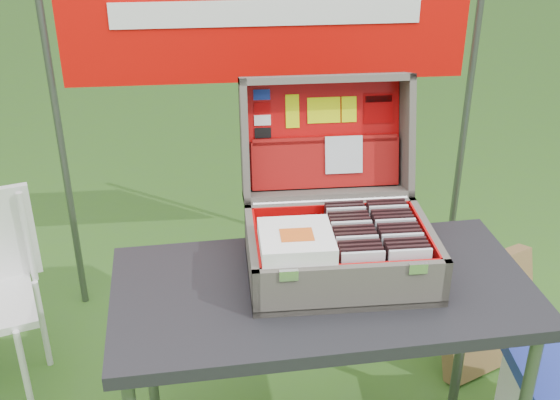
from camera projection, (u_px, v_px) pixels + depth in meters
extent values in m
cube|color=black|center=(323.00, 291.00, 2.02)|extent=(1.24, 0.68, 0.04)
cylinder|color=#59595B|center=(150.00, 351.00, 2.37)|extent=(0.04, 0.04, 0.72)
cylinder|color=#59595B|center=(463.00, 332.00, 2.46)|extent=(0.04, 0.04, 0.72)
cube|color=#5D574C|center=(340.00, 271.00, 2.06)|extent=(0.54, 0.38, 0.02)
cube|color=#5D574C|center=(352.00, 289.00, 1.87)|extent=(0.54, 0.02, 0.14)
cube|color=#5D574C|center=(330.00, 223.00, 2.19)|extent=(0.54, 0.02, 0.14)
cube|color=#5D574C|center=(252.00, 258.00, 2.01)|extent=(0.02, 0.38, 0.14)
cube|color=#5D574C|center=(427.00, 249.00, 2.06)|extent=(0.02, 0.38, 0.14)
cube|color=#C70000|center=(340.00, 267.00, 2.05)|extent=(0.49, 0.34, 0.01)
cube|color=silver|center=(289.00, 275.00, 1.82)|extent=(0.05, 0.01, 0.03)
cube|color=silver|center=(418.00, 268.00, 1.85)|extent=(0.05, 0.01, 0.03)
cylinder|color=silver|center=(331.00, 201.00, 2.17)|extent=(0.48, 0.02, 0.02)
cube|color=#5D574C|center=(323.00, 135.00, 2.26)|extent=(0.54, 0.12, 0.37)
cube|color=#5D574C|center=(325.00, 79.00, 2.16)|extent=(0.54, 0.14, 0.06)
cube|color=#5D574C|center=(327.00, 193.00, 2.24)|extent=(0.54, 0.14, 0.06)
cube|color=#5D574C|center=(244.00, 140.00, 2.18)|extent=(0.02, 0.24, 0.41)
cube|color=#5D574C|center=(406.00, 134.00, 2.22)|extent=(0.02, 0.24, 0.41)
cube|color=#C70000|center=(324.00, 135.00, 2.24)|extent=(0.49, 0.09, 0.33)
cube|color=#C70000|center=(351.00, 283.00, 1.88)|extent=(0.49, 0.01, 0.12)
cube|color=#C70000|center=(331.00, 222.00, 2.18)|extent=(0.49, 0.01, 0.12)
cube|color=#C70000|center=(257.00, 255.00, 2.01)|extent=(0.01, 0.34, 0.12)
cube|color=#C70000|center=(423.00, 246.00, 2.05)|extent=(0.01, 0.34, 0.12)
cube|color=maroon|center=(325.00, 163.00, 2.24)|extent=(0.47, 0.07, 0.16)
cube|color=maroon|center=(325.00, 140.00, 2.22)|extent=(0.46, 0.02, 0.02)
cube|color=silver|center=(344.00, 155.00, 2.23)|extent=(0.12, 0.04, 0.12)
cube|color=#1933B2|center=(262.00, 95.00, 2.19)|extent=(0.05, 0.01, 0.03)
cube|color=#A30002|center=(262.00, 108.00, 2.20)|extent=(0.05, 0.01, 0.03)
cube|color=white|center=(262.00, 120.00, 2.21)|extent=(0.05, 0.01, 0.03)
cube|color=black|center=(263.00, 133.00, 2.22)|extent=(0.05, 0.01, 0.03)
cube|color=#D1E708|center=(292.00, 111.00, 2.21)|extent=(0.04, 0.03, 0.10)
cube|color=#D1E708|center=(324.00, 110.00, 2.22)|extent=(0.11, 0.02, 0.08)
cube|color=#D1E708|center=(349.00, 109.00, 2.23)|extent=(0.05, 0.02, 0.08)
cube|color=#A30002|center=(379.00, 108.00, 2.24)|extent=(0.10, 0.03, 0.09)
cube|color=black|center=(379.00, 99.00, 2.23)|extent=(0.09, 0.01, 0.02)
cube|color=silver|center=(362.00, 274.00, 1.90)|extent=(0.12, 0.01, 0.14)
cube|color=black|center=(361.00, 269.00, 1.92)|extent=(0.12, 0.01, 0.14)
cube|color=black|center=(359.00, 265.00, 1.93)|extent=(0.12, 0.01, 0.14)
cube|color=black|center=(358.00, 261.00, 1.95)|extent=(0.12, 0.01, 0.14)
cube|color=silver|center=(356.00, 257.00, 1.97)|extent=(0.12, 0.01, 0.14)
cube|color=black|center=(355.00, 253.00, 1.99)|extent=(0.12, 0.01, 0.14)
cube|color=black|center=(353.00, 249.00, 2.01)|extent=(0.12, 0.01, 0.14)
cube|color=black|center=(352.00, 246.00, 2.03)|extent=(0.12, 0.01, 0.14)
cube|color=silver|center=(351.00, 242.00, 2.05)|extent=(0.12, 0.01, 0.14)
cube|color=black|center=(349.00, 238.00, 2.06)|extent=(0.12, 0.01, 0.14)
cube|color=black|center=(348.00, 235.00, 2.08)|extent=(0.12, 0.01, 0.14)
cube|color=black|center=(347.00, 231.00, 2.10)|extent=(0.12, 0.01, 0.14)
cube|color=silver|center=(345.00, 228.00, 2.12)|extent=(0.12, 0.01, 0.14)
cube|color=black|center=(344.00, 224.00, 2.14)|extent=(0.12, 0.01, 0.14)
cube|color=black|center=(343.00, 221.00, 2.16)|extent=(0.12, 0.01, 0.14)
cube|color=silver|center=(409.00, 271.00, 1.91)|extent=(0.12, 0.01, 0.14)
cube|color=black|center=(407.00, 267.00, 1.93)|extent=(0.12, 0.01, 0.14)
cube|color=black|center=(405.00, 263.00, 1.95)|extent=(0.12, 0.01, 0.14)
cube|color=black|center=(403.00, 259.00, 1.96)|extent=(0.12, 0.01, 0.14)
cube|color=silver|center=(401.00, 255.00, 1.98)|extent=(0.12, 0.01, 0.14)
cube|color=black|center=(399.00, 251.00, 2.00)|extent=(0.12, 0.01, 0.14)
cube|color=black|center=(397.00, 247.00, 2.02)|extent=(0.12, 0.01, 0.14)
cube|color=black|center=(396.00, 243.00, 2.04)|extent=(0.12, 0.01, 0.14)
cube|color=silver|center=(394.00, 240.00, 2.06)|extent=(0.12, 0.01, 0.14)
cube|color=black|center=(392.00, 236.00, 2.08)|extent=(0.12, 0.01, 0.14)
cube|color=black|center=(391.00, 232.00, 2.09)|extent=(0.12, 0.01, 0.14)
cube|color=black|center=(389.00, 229.00, 2.11)|extent=(0.12, 0.01, 0.14)
cube|color=silver|center=(387.00, 226.00, 2.13)|extent=(0.12, 0.01, 0.14)
cube|color=black|center=(386.00, 222.00, 2.15)|extent=(0.12, 0.01, 0.14)
cube|color=black|center=(384.00, 219.00, 2.17)|extent=(0.12, 0.01, 0.14)
cube|color=white|center=(296.00, 247.00, 1.92)|extent=(0.20, 0.20, 0.00)
cube|color=white|center=(296.00, 245.00, 1.92)|extent=(0.20, 0.20, 0.00)
cube|color=white|center=(296.00, 244.00, 1.92)|extent=(0.20, 0.20, 0.00)
cube|color=white|center=(296.00, 242.00, 1.92)|extent=(0.20, 0.20, 0.00)
cube|color=white|center=(296.00, 240.00, 1.91)|extent=(0.20, 0.20, 0.00)
cube|color=white|center=(296.00, 239.00, 1.91)|extent=(0.20, 0.20, 0.00)
cube|color=white|center=(296.00, 237.00, 1.91)|extent=(0.20, 0.20, 0.00)
cube|color=white|center=(296.00, 236.00, 1.91)|extent=(0.20, 0.20, 0.00)
cube|color=white|center=(296.00, 234.00, 1.90)|extent=(0.20, 0.20, 0.00)
cube|color=#D85919|center=(297.00, 235.00, 1.89)|extent=(0.09, 0.07, 0.00)
cylinder|color=silver|center=(26.00, 377.00, 2.48)|extent=(0.02, 0.02, 0.40)
cylinder|color=silver|center=(43.00, 324.00, 2.75)|extent=(0.02, 0.02, 0.40)
cylinder|color=silver|center=(27.00, 237.00, 2.59)|extent=(0.02, 0.02, 0.37)
cube|color=olive|center=(488.00, 314.00, 2.76)|extent=(0.47, 0.34, 0.46)
cylinder|color=#59595B|center=(59.00, 128.00, 2.84)|extent=(0.03, 0.03, 1.70)
cylinder|color=#59595B|center=(466.00, 114.00, 2.99)|extent=(0.03, 0.03, 1.70)
cube|color=#C70804|center=(267.00, 12.00, 2.70)|extent=(1.60, 0.02, 0.55)
cube|color=white|center=(267.00, 13.00, 2.69)|extent=(1.20, 0.00, 0.10)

